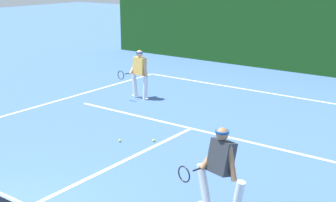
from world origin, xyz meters
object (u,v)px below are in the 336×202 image
at_px(player_near, 220,168).
at_px(tennis_ball, 120,141).
at_px(tennis_ball_extra, 154,140).
at_px(player_far, 139,72).

distance_m(player_near, tennis_ball, 4.24).
bearing_deg(player_near, tennis_ball, -9.56).
xyz_separation_m(tennis_ball, tennis_ball_extra, (0.68, 0.51, 0.00)).
distance_m(tennis_ball, tennis_ball_extra, 0.85).
height_order(player_far, tennis_ball_extra, player_far).
distance_m(player_far, tennis_ball_extra, 4.17).
bearing_deg(tennis_ball_extra, player_far, 134.46).
xyz_separation_m(player_near, tennis_ball_extra, (-3.14, 2.16, -0.86)).
relative_size(player_near, player_far, 1.00).
relative_size(player_far, tennis_ball_extra, 24.72).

